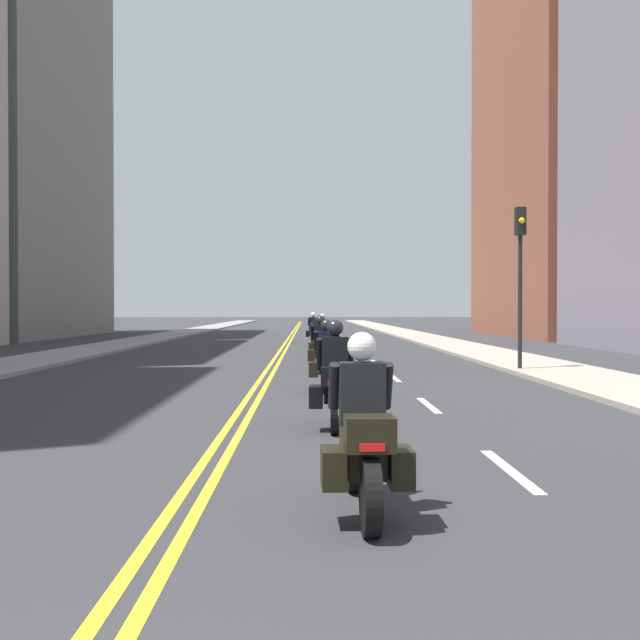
# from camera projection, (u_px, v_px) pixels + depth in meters

# --- Properties ---
(ground_plane) EXTENTS (264.00, 264.00, 0.00)m
(ground_plane) POSITION_uv_depth(u_px,v_px,m) (290.00, 338.00, 48.83)
(ground_plane) COLOR #2E2F33
(sidewalk_left) EXTENTS (2.86, 144.00, 0.12)m
(sidewalk_left) POSITION_uv_depth(u_px,v_px,m) (157.00, 338.00, 48.70)
(sidewalk_left) COLOR gray
(sidewalk_left) RESTS_ON ground
(sidewalk_right) EXTENTS (2.86, 144.00, 0.12)m
(sidewalk_right) POSITION_uv_depth(u_px,v_px,m) (422.00, 337.00, 48.95)
(sidewalk_right) COLOR #9F9686
(sidewalk_right) RESTS_ON ground
(centreline_yellow_inner) EXTENTS (0.12, 132.00, 0.01)m
(centreline_yellow_inner) POSITION_uv_depth(u_px,v_px,m) (288.00, 338.00, 48.83)
(centreline_yellow_inner) COLOR yellow
(centreline_yellow_inner) RESTS_ON ground
(centreline_yellow_outer) EXTENTS (0.12, 132.00, 0.01)m
(centreline_yellow_outer) POSITION_uv_depth(u_px,v_px,m) (292.00, 338.00, 48.83)
(centreline_yellow_outer) COLOR yellow
(centreline_yellow_outer) RESTS_ON ground
(lane_dashes_white) EXTENTS (0.14, 56.40, 0.01)m
(lane_dashes_white) POSITION_uv_depth(u_px,v_px,m) (368.00, 357.00, 29.88)
(lane_dashes_white) COLOR silver
(lane_dashes_white) RESTS_ON ground
(building_left_2) EXTENTS (8.97, 20.56, 26.69)m
(building_left_2) POSITION_uv_depth(u_px,v_px,m) (7.00, 134.00, 51.76)
(building_left_2) COLOR slate
(building_left_2) RESTS_ON ground
(building_right_2) EXTENTS (9.67, 20.29, 28.18)m
(building_right_2) POSITION_uv_depth(u_px,v_px,m) (574.00, 127.00, 53.11)
(building_right_2) COLOR brown
(building_right_2) RESTS_ON ground
(motorcycle_0) EXTENTS (0.77, 2.19, 1.62)m
(motorcycle_0) POSITION_uv_depth(u_px,v_px,m) (363.00, 442.00, 6.93)
(motorcycle_0) COLOR black
(motorcycle_0) RESTS_ON ground
(motorcycle_1) EXTENTS (0.78, 2.20, 1.66)m
(motorcycle_1) POSITION_uv_depth(u_px,v_px,m) (335.00, 384.00, 12.03)
(motorcycle_1) COLOR black
(motorcycle_1) RESTS_ON ground
(motorcycle_2) EXTENTS (0.77, 2.11, 1.60)m
(motorcycle_2) POSITION_uv_depth(u_px,v_px,m) (327.00, 362.00, 17.43)
(motorcycle_2) COLOR black
(motorcycle_2) RESTS_ON ground
(motorcycle_3) EXTENTS (0.76, 2.29, 1.64)m
(motorcycle_3) POSITION_uv_depth(u_px,v_px,m) (321.00, 349.00, 22.61)
(motorcycle_3) COLOR black
(motorcycle_3) RESTS_ON ground
(motorcycle_4) EXTENTS (0.78, 2.11, 1.59)m
(motorcycle_4) POSITION_uv_depth(u_px,v_px,m) (319.00, 342.00, 27.65)
(motorcycle_4) COLOR black
(motorcycle_4) RESTS_ON ground
(motorcycle_5) EXTENTS (0.76, 2.22, 1.58)m
(motorcycle_5) POSITION_uv_depth(u_px,v_px,m) (320.00, 338.00, 32.85)
(motorcycle_5) COLOR black
(motorcycle_5) RESTS_ON ground
(motorcycle_6) EXTENTS (0.78, 2.15, 1.60)m
(motorcycle_6) POSITION_uv_depth(u_px,v_px,m) (322.00, 333.00, 37.67)
(motorcycle_6) COLOR black
(motorcycle_6) RESTS_ON ground
(motorcycle_7) EXTENTS (0.77, 2.26, 1.66)m
(motorcycle_7) POSITION_uv_depth(u_px,v_px,m) (313.00, 330.00, 42.78)
(motorcycle_7) COLOR black
(motorcycle_7) RESTS_ON ground
(traffic_light_near) EXTENTS (0.28, 0.38, 4.74)m
(traffic_light_near) POSITION_uv_depth(u_px,v_px,m) (520.00, 259.00, 22.54)
(traffic_light_near) COLOR black
(traffic_light_near) RESTS_ON ground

